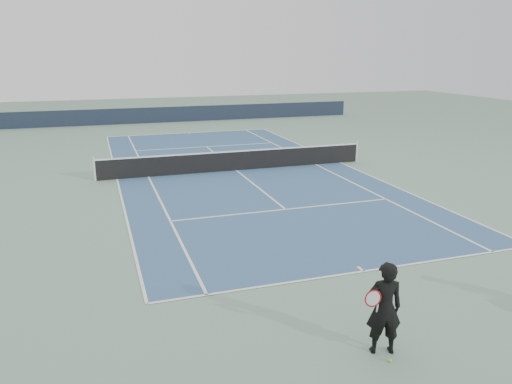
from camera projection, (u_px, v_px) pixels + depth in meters
name	position (u px, v px, depth m)	size (l,w,h in m)	color
ground	(236.00, 171.00, 23.67)	(80.00, 80.00, 0.00)	gray
court_surface	(236.00, 170.00, 23.67)	(10.97, 23.77, 0.01)	#34567B
tennis_net	(236.00, 160.00, 23.53)	(12.90, 0.10, 1.07)	silver
windscreen_far	(175.00, 114.00, 39.86)	(30.00, 0.25, 1.20)	black
tennis_player	(384.00, 308.00, 9.15)	(0.85, 0.65, 1.82)	black
tennis_ball	(390.00, 360.00, 9.08)	(0.06, 0.06, 0.06)	#B9DE2D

